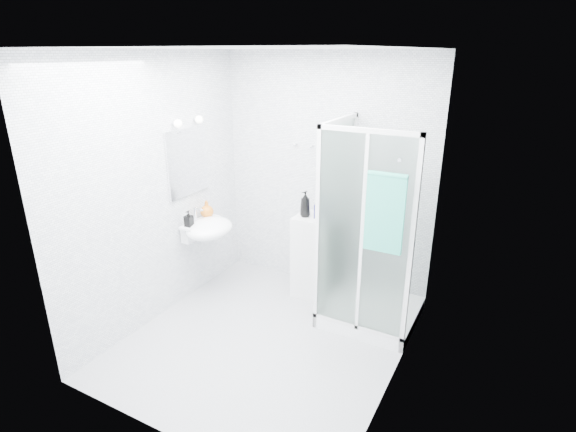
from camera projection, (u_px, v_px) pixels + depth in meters
The scene contains 12 objects.
room at pixel (263, 211), 3.82m from camera, with size 2.40×2.60×2.60m.
shower_enclosure at pixel (363, 280), 4.45m from camera, with size 0.90×0.95×2.00m.
wall_basin at pixel (207, 228), 4.80m from camera, with size 0.46×0.56×0.35m.
mirror at pixel (188, 162), 4.65m from camera, with size 0.02×0.60×0.70m, color white.
vanity_lights at pixel (188, 121), 4.48m from camera, with size 0.10×0.40×0.08m.
wall_hooks at pixel (303, 145), 4.86m from camera, with size 0.23×0.06×0.03m.
storage_cabinet at pixel (313, 256), 4.93m from camera, with size 0.38×0.41×0.93m.
hand_towel at pixel (385, 211), 3.68m from camera, with size 0.32×0.05×0.69m.
shampoo_bottle_a at pixel (305, 204), 4.73m from camera, with size 0.11×0.11×0.28m, color black.
shampoo_bottle_b at pixel (320, 208), 4.70m from camera, with size 0.10×0.10×0.23m, color #0E0C4B.
soap_dispenser_orange at pixel (207, 209), 4.91m from camera, with size 0.15×0.15×0.19m, color #C26516.
soap_dispenser_black at pixel (189, 219), 4.65m from camera, with size 0.08×0.08×0.17m, color black.
Camera 1 is at (1.89, -3.07, 2.58)m, focal length 28.00 mm.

